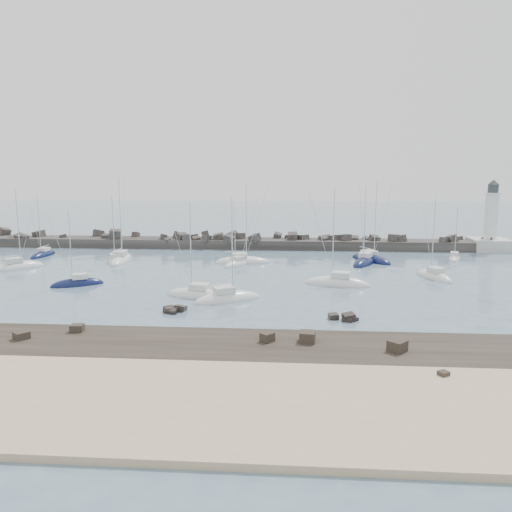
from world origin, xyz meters
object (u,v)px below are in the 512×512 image
(sailboat_3, at_px, (121,260))
(sailboat_8, at_px, (371,260))
(sailboat_14, at_px, (43,255))
(sailboat_2, at_px, (77,284))
(sailboat_7, at_px, (227,299))
(sailboat_12, at_px, (454,259))
(sailboat_9, at_px, (338,284))
(sailboat_0, at_px, (17,268))
(sailboat_5, at_px, (197,296))
(sailboat_6, at_px, (237,264))
(sailboat_10, at_px, (434,277))
(sailboat_4, at_px, (242,262))
(lighthouse, at_px, (489,235))
(sailboat_13, at_px, (364,263))
(sailboat_1, at_px, (115,261))

(sailboat_3, height_order, sailboat_8, sailboat_3)
(sailboat_3, bearing_deg, sailboat_14, 165.02)
(sailboat_2, distance_m, sailboat_7, 22.65)
(sailboat_12, bearing_deg, sailboat_3, -174.27)
(sailboat_14, bearing_deg, sailboat_9, -21.08)
(sailboat_0, distance_m, sailboat_12, 74.34)
(sailboat_2, relative_size, sailboat_9, 0.79)
(sailboat_5, height_order, sailboat_6, sailboat_5)
(sailboat_6, height_order, sailboat_10, sailboat_10)
(sailboat_4, xyz_separation_m, sailboat_14, (-37.46, 4.32, -0.00))
(sailboat_3, bearing_deg, sailboat_9, -23.68)
(sailboat_2, relative_size, sailboat_14, 0.96)
(lighthouse, height_order, sailboat_7, lighthouse)
(sailboat_5, bearing_deg, sailboat_7, -21.50)
(sailboat_0, relative_size, sailboat_14, 1.16)
(sailboat_4, bearing_deg, sailboat_7, -88.36)
(sailboat_3, bearing_deg, lighthouse, 13.93)
(sailboat_4, bearing_deg, lighthouse, 19.72)
(sailboat_9, distance_m, sailboat_12, 31.27)
(sailboat_3, distance_m, sailboat_12, 58.87)
(sailboat_8, height_order, sailboat_13, sailboat_8)
(sailboat_8, distance_m, sailboat_14, 59.82)
(sailboat_7, distance_m, sailboat_8, 35.98)
(sailboat_7, relative_size, sailboat_10, 1.08)
(sailboat_0, relative_size, sailboat_13, 0.95)
(lighthouse, distance_m, sailboat_10, 32.83)
(sailboat_5, xyz_separation_m, sailboat_10, (32.74, 13.42, -0.00))
(sailboat_0, distance_m, sailboat_5, 36.07)
(sailboat_7, relative_size, sailboat_9, 0.95)
(sailboat_9, relative_size, sailboat_14, 1.21)
(sailboat_13, bearing_deg, sailboat_1, -177.57)
(sailboat_9, bearing_deg, sailboat_14, 158.92)
(lighthouse, xyz_separation_m, sailboat_0, (-83.17, -24.79, -2.94))
(sailboat_2, xyz_separation_m, sailboat_10, (50.34, 8.39, -0.00))
(sailboat_7, xyz_separation_m, sailboat_8, (21.63, 28.75, -0.00))
(sailboat_3, height_order, sailboat_6, sailboat_3)
(lighthouse, distance_m, sailboat_9, 46.37)
(lighthouse, height_order, sailboat_8, lighthouse)
(sailboat_9, bearing_deg, sailboat_12, 43.94)
(lighthouse, xyz_separation_m, sailboat_9, (-32.60, -32.85, -2.94))
(sailboat_8, bearing_deg, sailboat_13, -118.25)
(sailboat_0, relative_size, sailboat_12, 1.36)
(sailboat_6, relative_size, sailboat_7, 0.79)
(sailboat_5, height_order, sailboat_13, sailboat_13)
(lighthouse, xyz_separation_m, sailboat_1, (-69.33, -18.12, -2.95))
(lighthouse, relative_size, sailboat_14, 1.23)
(sailboat_8, bearing_deg, sailboat_2, -152.94)
(sailboat_2, height_order, sailboat_8, sailboat_8)
(sailboat_10, xyz_separation_m, sailboat_13, (-8.54, 10.96, 0.01))
(sailboat_12, height_order, sailboat_14, sailboat_14)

